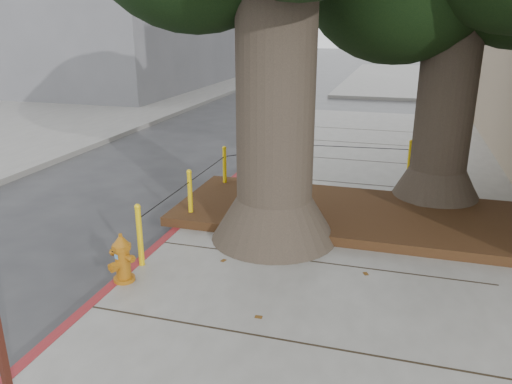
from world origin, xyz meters
The scene contains 7 objects.
ground centered at (0.00, 0.00, 0.00)m, with size 140.00×140.00×0.00m, color #28282B.
sidewalk_far centered at (6.00, 30.00, 0.07)m, with size 16.00×20.00×0.15m, color slate.
curb_red centered at (-2.00, 2.50, 0.07)m, with size 0.14×26.00×0.16m, color maroon.
planter_bed centered at (0.90, 3.90, 0.23)m, with size 6.40×2.60×0.16m, color black.
bollard_ring centered at (-0.87, 4.38, 0.66)m, with size 3.79×5.39×0.95m.
fire_hydrant centered at (-1.90, 0.70, 0.49)m, with size 0.37×0.36×0.70m.
car_dark centered at (-12.16, 19.75, 0.63)m, with size 1.76×4.33×1.26m, color black.
Camera 1 is at (1.53, -4.61, 3.49)m, focal length 35.00 mm.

